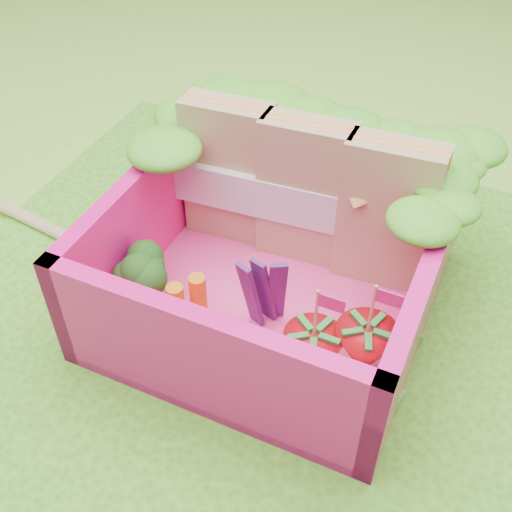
{
  "coord_description": "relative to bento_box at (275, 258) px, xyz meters",
  "views": [
    {
      "loc": [
        0.91,
        -1.74,
        2.14
      ],
      "look_at": [
        0.09,
        0.04,
        0.28
      ],
      "focal_mm": 45.0,
      "sensor_mm": 36.0,
      "label": 1
    }
  ],
  "objects": [
    {
      "name": "purple_wedges",
      "position": [
        0.03,
        -0.17,
        -0.04
      ],
      "size": [
        0.16,
        0.11,
        0.38
      ],
      "color": "#4F1B60",
      "rests_on": "bento_floor"
    },
    {
      "name": "sandwich_stack",
      "position": [
        0.0,
        0.32,
        0.11
      ],
      "size": [
        1.26,
        0.27,
        0.69
      ],
      "color": "tan",
      "rests_on": "bento_floor"
    },
    {
      "name": "ground",
      "position": [
        -0.17,
        -0.04,
        -0.31
      ],
      "size": [
        14.0,
        14.0,
        0.0
      ],
      "primitive_type": "plane",
      "color": "#87D03A",
      "rests_on": "ground"
    },
    {
      "name": "chopsticks",
      "position": [
        -1.3,
        -0.02,
        -0.25
      ],
      "size": [
        2.13,
        0.33,
        0.05
      ],
      "color": "tan",
      "rests_on": "placemat"
    },
    {
      "name": "placemat",
      "position": [
        -0.17,
        -0.04,
        -0.29
      ],
      "size": [
        2.6,
        2.6,
        0.03
      ],
      "primitive_type": "cube",
      "color": "#53A024",
      "rests_on": "ground"
    },
    {
      "name": "carrot_sticks",
      "position": [
        -0.24,
        -0.31,
        -0.09
      ],
      "size": [
        0.13,
        0.14,
        0.27
      ],
      "color": "orange",
      "rests_on": "bento_floor"
    },
    {
      "name": "broccoli",
      "position": [
        -0.48,
        -0.29,
        -0.04
      ],
      "size": [
        0.32,
        0.32,
        0.26
      ],
      "color": "#66A851",
      "rests_on": "bento_floor"
    },
    {
      "name": "strawberry_left",
      "position": [
        0.3,
        -0.33,
        -0.1
      ],
      "size": [
        0.23,
        0.23,
        0.47
      ],
      "color": "red",
      "rests_on": "bento_floor"
    },
    {
      "name": "snap_peas",
      "position": [
        0.5,
        -0.17,
        -0.2
      ],
      "size": [
        0.33,
        0.41,
        0.05
      ],
      "color": "#5CA835",
      "rests_on": "bento_floor"
    },
    {
      "name": "bento_box",
      "position": [
        0.0,
        0.0,
        0.0
      ],
      "size": [
        1.3,
        1.3,
        0.55
      ],
      "color": "#FF158A",
      "rests_on": "placemat"
    },
    {
      "name": "lettuce_ruffle",
      "position": [
        -0.0,
        0.47,
        0.33
      ],
      "size": [
        1.43,
        0.83,
        0.11
      ],
      "color": "#3D931A",
      "rests_on": "bento_box"
    },
    {
      "name": "bento_floor",
      "position": [
        0.0,
        0.0,
        -0.25
      ],
      "size": [
        1.3,
        1.3,
        0.05
      ],
      "primitive_type": "cube",
      "color": "#FF4199",
      "rests_on": "placemat"
    },
    {
      "name": "strawberry_right",
      "position": [
        0.47,
        -0.23,
        -0.1
      ],
      "size": [
        0.24,
        0.24,
        0.48
      ],
      "color": "red",
      "rests_on": "bento_floor"
    }
  ]
}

